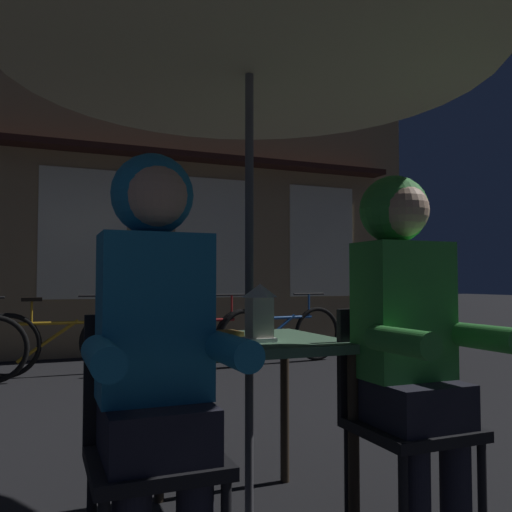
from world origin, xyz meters
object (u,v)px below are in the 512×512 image
object	(u,v)px
person_left_hooded	(156,324)
person_right_hooded	(407,316)
bicycle_fourth	(199,338)
lantern	(260,311)
patio_umbrella	(249,32)
bicycle_fifth	(282,334)
book	(216,334)
cafe_table	(249,363)
bicycle_third	(60,342)
chair_left	(151,435)
chair_right	(399,408)

from	to	relation	value
person_left_hooded	person_right_hooded	world-z (taller)	same
bicycle_fourth	lantern	bearing A→B (deg)	-102.40
patio_umbrella	bicycle_fifth	distance (m)	4.47
patio_umbrella	bicycle_fifth	world-z (taller)	patio_umbrella
patio_umbrella	book	world-z (taller)	patio_umbrella
bicycle_fourth	book	bearing A→B (deg)	-104.88
cafe_table	bicycle_third	size ratio (longest dim) A/B	0.44
person_right_hooded	book	world-z (taller)	person_right_hooded
book	person_left_hooded	bearing A→B (deg)	-130.60
chair_left	lantern	bearing A→B (deg)	28.12
chair_right	bicycle_fourth	xyz separation A→B (m)	(0.34, 3.99, -0.14)
patio_umbrella	lantern	bearing A→B (deg)	-88.21
person_left_hooded	book	bearing A→B (deg)	55.37
chair_right	bicycle_third	bearing A→B (deg)	104.64
person_right_hooded	patio_umbrella	bearing A→B (deg)	138.43
chair_right	patio_umbrella	bearing A→B (deg)	142.45
lantern	bicycle_fifth	bearing A→B (deg)	63.84
lantern	book	world-z (taller)	lantern
person_right_hooded	book	bearing A→B (deg)	137.61
cafe_table	chair_left	bearing A→B (deg)	-142.45
patio_umbrella	chair_right	size ratio (longest dim) A/B	2.66
cafe_table	patio_umbrella	bearing A→B (deg)	0.00
lantern	bicycle_fourth	bearing A→B (deg)	77.60
chair_left	person_left_hooded	size ratio (longest dim) A/B	0.62
lantern	bicycle_third	world-z (taller)	lantern
book	bicycle_fourth	bearing A→B (deg)	69.15
lantern	person_right_hooded	bearing A→B (deg)	-33.48
person_left_hooded	bicycle_third	distance (m)	4.29
cafe_table	bicycle_fourth	size ratio (longest dim) A/B	0.44
patio_umbrella	bicycle_third	world-z (taller)	patio_umbrella
lantern	person_left_hooded	xyz separation A→B (m)	(-0.48, -0.32, -0.01)
bicycle_fourth	chair_right	bearing A→B (deg)	-94.93
chair_left	person_left_hooded	bearing A→B (deg)	-90.00
patio_umbrella	bicycle_third	size ratio (longest dim) A/B	1.37
person_right_hooded	bicycle_fifth	bearing A→B (deg)	71.35
person_left_hooded	bicycle_fifth	world-z (taller)	person_left_hooded
lantern	bicycle_third	bearing A→B (deg)	98.94
patio_umbrella	person_left_hooded	bearing A→B (deg)	-138.43
patio_umbrella	person_right_hooded	world-z (taller)	patio_umbrella
cafe_table	bicycle_fifth	xyz separation A→B (m)	(1.87, 3.68, -0.29)
lantern	person_left_hooded	bearing A→B (deg)	-146.90
lantern	bicycle_fourth	xyz separation A→B (m)	(0.82, 3.74, -0.51)
bicycle_third	person_left_hooded	bearing A→B (deg)	-88.16
person_left_hooded	chair_right	bearing A→B (deg)	3.39
lantern	bicycle_third	size ratio (longest dim) A/B	0.14
patio_umbrella	person_right_hooded	bearing A→B (deg)	-41.57
lantern	bicycle_fourth	world-z (taller)	lantern
patio_umbrella	chair_left	world-z (taller)	patio_umbrella
cafe_table	lantern	size ratio (longest dim) A/B	3.20
bicycle_fifth	bicycle_third	bearing A→B (deg)	176.59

